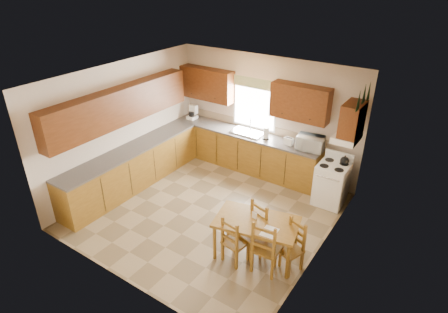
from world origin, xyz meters
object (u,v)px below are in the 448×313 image
Objects in this scene: stove at (331,184)px; chair_far_left at (251,231)px; chair_far_right at (290,247)px; chair_near_right at (267,245)px; dining_table at (256,238)px; chair_near_left at (235,239)px; microwave at (310,143)px.

chair_far_left is (-0.58, -2.23, 0.04)m from stove.
chair_far_right is (0.11, -2.21, 0.01)m from stove.
dining_table is at bearing -36.29° from chair_near_right.
dining_table is at bearing -117.84° from chair_near_left.
chair_near_left is at bearing -98.93° from microwave.
chair_far_right is (0.81, 0.32, 0.00)m from chair_near_left.
microwave is at bearing 154.26° from stove.
stove is 2.30m from chair_far_left.
chair_far_left is 1.08× the size of chair_far_right.
microwave is 0.54× the size of chair_far_left.
dining_table is 1.42× the size of chair_far_left.
dining_table is 0.15m from chair_far_left.
stove is 1.68× the size of microwave.
chair_near_left is 0.92× the size of chair_far_left.
stove is 0.99× the size of chair_near_left.
chair_far_left is (0.13, 0.30, 0.04)m from chair_near_left.
chair_far_left is at bearing -103.69° from chair_near_left.
chair_far_left reaches higher than chair_far_right.
chair_near_right is 1.12× the size of chair_far_right.
chair_far_right is at bearing 18.11° from chair_far_left.
chair_near_right is (0.30, -0.19, 0.13)m from dining_table.
dining_table is 0.60m from chair_far_right.
chair_far_right is at bearing -9.89° from dining_table.
chair_far_right is at bearing -147.30° from chair_near_right.
chair_near_left is (-0.22, -0.29, 0.08)m from dining_table.
dining_table is at bearing 11.40° from chair_far_left.
dining_table is 0.37m from chair_near_left.
chair_near_left is at bearing 6.63° from chair_near_right.
chair_far_right is at bearing -81.05° from microwave.
stove is 2.29m from dining_table.
chair_near_right is 0.37m from chair_far_right.
microwave is at bearing -81.76° from chair_near_left.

